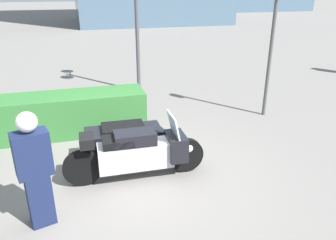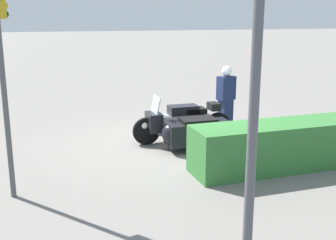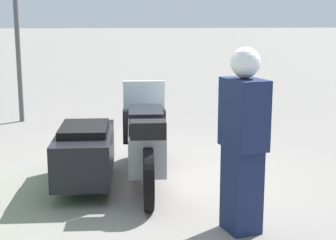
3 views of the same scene
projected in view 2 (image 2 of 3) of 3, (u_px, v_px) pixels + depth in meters
name	position (u px, v px, depth m)	size (l,w,h in m)	color
ground_plane	(185.00, 142.00, 10.30)	(160.00, 160.00, 0.00)	slate
police_motorcycle	(187.00, 127.00, 9.91)	(2.51, 1.36, 1.16)	black
officer_rider	(226.00, 96.00, 11.39)	(0.53, 0.40, 1.72)	#192347
hedge_bush_curbside	(278.00, 146.00, 8.45)	(3.57, 0.97, 0.94)	#337033
traffic_light_near	(4.00, 67.00, 6.69)	(0.22, 0.28, 3.36)	#4C4C4C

